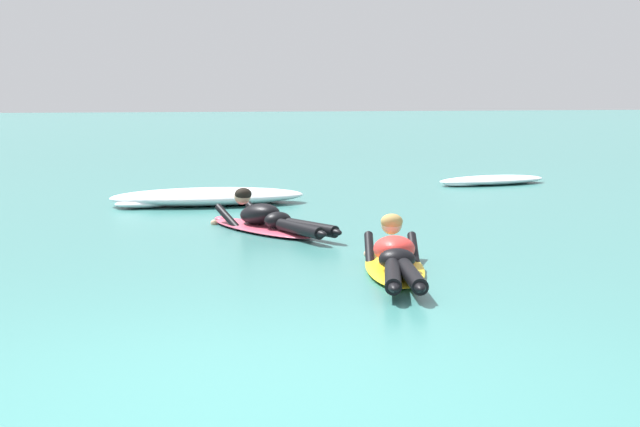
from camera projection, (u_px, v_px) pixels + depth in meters
The scene contains 5 objects.
ground_plane at pixel (163, 196), 15.19m from camera, with size 120.00×120.00×0.00m, color #387A75.
surfer_near at pixel (395, 258), 8.82m from camera, with size 0.99×2.59×0.53m.
surfer_far at pixel (266, 220), 11.40m from camera, with size 1.40×2.45×0.53m.
whitewater_mid_left at pixel (492, 180), 17.16m from camera, with size 2.27×1.15×0.16m.
whitewater_back at pixel (208, 197), 14.10m from camera, with size 2.92×1.14×0.25m.
Camera 1 is at (-0.75, -5.30, 1.71)m, focal length 52.67 mm.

